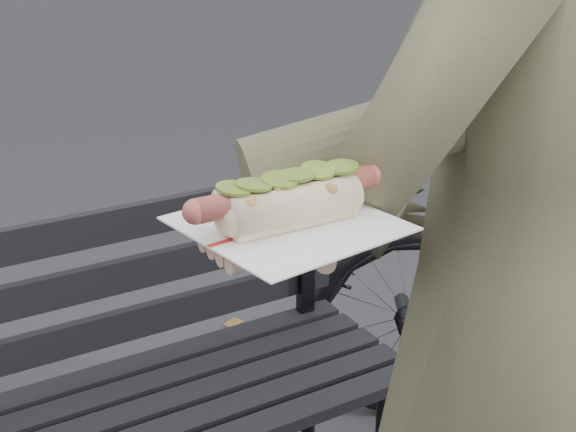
% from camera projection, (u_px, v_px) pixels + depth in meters
% --- Properties ---
extents(park_bench, '(1.50, 0.44, 0.88)m').
position_uv_depth(park_bench, '(67.00, 393.00, 1.73)').
color(park_bench, black).
rests_on(park_bench, ground).
extents(person, '(0.77, 0.58, 1.90)m').
position_uv_depth(person, '(506.00, 323.00, 1.16)').
color(person, brown).
rests_on(person, ground).
extents(held_hotdog, '(0.63, 0.30, 0.20)m').
position_uv_depth(held_hotdog, '(409.00, 141.00, 0.93)').
color(held_hotdog, brown).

